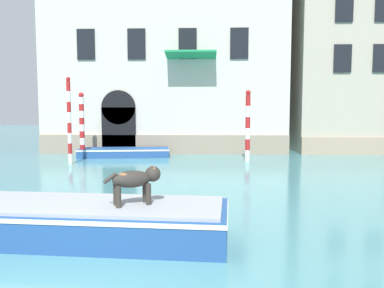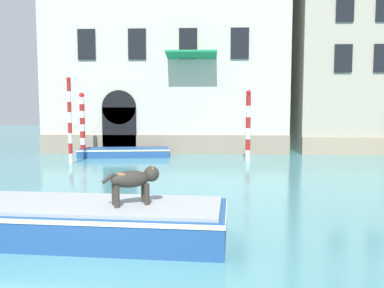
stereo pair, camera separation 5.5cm
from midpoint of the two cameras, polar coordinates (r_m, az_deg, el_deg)
palazzo_left at (r=24.90m, az=-3.61°, el=16.70°), size 14.35×7.40×15.01m
palazzo_right at (r=26.88m, az=26.61°, el=14.02°), size 10.66×6.13×13.82m
boat_foreground at (r=7.88m, az=-20.81°, el=-10.54°), size 6.97×2.27×0.70m
dog_on_deck at (r=7.07m, az=-8.52°, el=-5.37°), size 1.01×0.62×0.72m
boat_moored_near_palazzo at (r=20.50m, az=-10.10°, el=-1.22°), size 4.96×2.20×0.46m
mooring_pole_0 at (r=18.44m, az=8.63°, el=2.82°), size 0.24×0.24×3.47m
mooring_pole_1 at (r=18.16m, az=-18.06°, el=3.44°), size 0.19×0.19×4.01m
mooring_pole_2 at (r=20.27m, az=-16.28°, el=2.79°), size 0.26×0.26×3.41m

